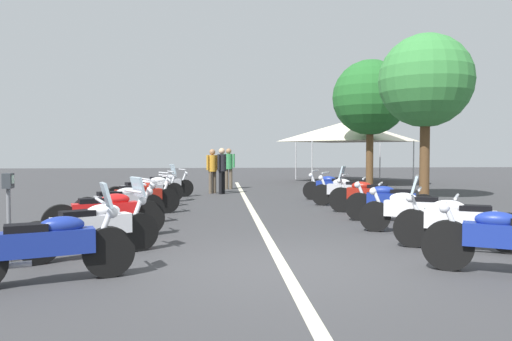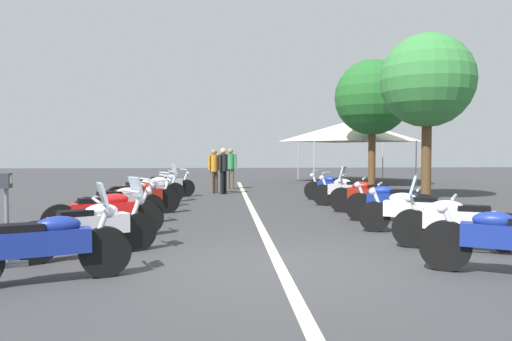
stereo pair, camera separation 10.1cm
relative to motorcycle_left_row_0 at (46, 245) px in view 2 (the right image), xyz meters
The scene contains 24 objects.
ground_plane 3.04m from the motorcycle_left_row_0, 77.99° to the right, with size 80.00×80.00×0.00m, color #38383A.
lane_centre_stripe 6.96m from the motorcycle_left_row_0, 25.07° to the right, with size 25.18×0.16×0.01m, color beige.
motorcycle_left_row_0 is the anchor object (origin of this frame).
motorcycle_left_row_1 1.49m from the motorcycle_left_row_0, ahead, with size 1.32×1.86×1.20m.
motorcycle_left_row_2 3.07m from the motorcycle_left_row_0, ahead, with size 1.03×2.09×1.01m.
motorcycle_left_row_3 4.67m from the motorcycle_left_row_0, ahead, with size 1.08×1.84×1.01m.
motorcycle_left_row_4 6.40m from the motorcycle_left_row_0, ahead, with size 1.13×1.98×1.00m.
motorcycle_left_row_5 7.83m from the motorcycle_left_row_0, ahead, with size 1.25×1.92×1.00m.
motorcycle_left_row_6 9.37m from the motorcycle_left_row_0, ahead, with size 0.96×1.88×1.19m.
motorcycle_left_row_7 11.00m from the motorcycle_left_row_0, ahead, with size 1.09×2.00×0.98m.
motorcycle_right_row_0 5.78m from the motorcycle_left_row_0, 90.89° to the right, with size 1.21×1.98×1.02m.
motorcycle_right_row_1 6.12m from the motorcycle_left_row_0, 75.23° to the right, with size 1.06×1.95×1.21m.
motorcycle_right_row_2 6.62m from the motorcycle_left_row_0, 61.23° to the right, with size 1.02×1.92×0.98m.
motorcycle_right_row_3 7.59m from the motorcycle_left_row_0, 51.31° to the right, with size 0.97×1.97×1.00m.
motorcycle_right_row_4 8.60m from the motorcycle_left_row_0, 43.07° to the right, with size 1.10×1.91×1.22m.
motorcycle_right_row_5 9.69m from the motorcycle_left_row_0, 36.33° to the right, with size 1.23×1.94×0.99m.
motorcycle_right_row_6 11.12m from the motorcycle_left_row_0, 31.02° to the right, with size 1.15×1.86×0.98m.
parking_meter 1.65m from the motorcycle_left_row_0, 38.39° to the left, with size 0.19×0.14×1.29m.
bystander_1 12.47m from the motorcycle_left_row_0, ahead, with size 0.46×0.33×1.72m.
bystander_2 14.79m from the motorcycle_left_row_0, ahead, with size 0.32×0.52×1.72m.
bystander_3 12.70m from the motorcycle_left_row_0, ahead, with size 0.35×0.44×1.68m.
roadside_tree_0 13.54m from the motorcycle_left_row_0, 42.43° to the right, with size 3.06×3.06×5.45m.
roadside_tree_1 17.90m from the motorcycle_left_row_0, 29.79° to the right, with size 3.31×3.31×5.63m.
event_tent 21.05m from the motorcycle_left_row_0, 24.94° to the right, with size 5.42×5.42×3.20m.
Camera 2 is at (-6.70, 0.78, 1.61)m, focal length 34.43 mm.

